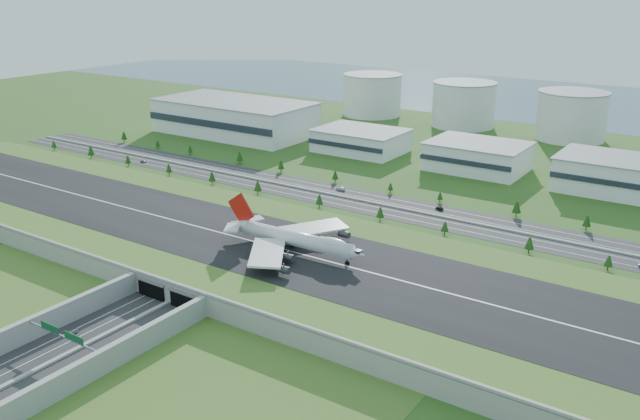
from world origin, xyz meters
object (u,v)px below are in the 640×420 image
Objects in this scene: boeing_747 at (294,238)px; car_5 at (439,208)px; car_0 at (73,332)px; car_4 at (143,161)px; car_7 at (341,189)px; car_2 at (113,345)px; fuel_tank_a at (372,95)px.

car_5 is (17.88, 103.71, -12.99)m from boeing_747.
car_4 is at bearing 122.77° from car_0.
car_7 is (-43.43, 104.19, -12.93)m from boeing_747.
car_5 is (30.05, 187.54, -0.04)m from car_2.
car_7 is (97.28, -204.88, -16.53)m from fuel_tank_a.
fuel_tank_a is 259.99m from car_5.
car_4 is (-170.80, 167.20, -0.14)m from car_2.
car_4 is 0.69× the size of car_7.
car_0 is 190.24m from car_7.
car_0 is 0.70× the size of car_2.
car_2 reaches higher than car_0.
car_2 is at bearing -144.10° from car_4.
fuel_tank_a reaches higher than car_4.
fuel_tank_a is 339.60m from boeing_747.
boeing_747 is at bearing -124.21° from car_4.
car_7 is at bearing 84.60° from car_0.
car_0 reaches higher than car_4.
car_7 reaches higher than car_0.
car_4 is at bearing 154.30° from boeing_747.
boeing_747 is 201.50m from car_4.
boeing_747 reaches higher than car_0.
car_4 is 201.88m from car_5.
car_7 is at bearing -91.23° from car_4.
car_0 is at bearing -13.52° from car_2.
boeing_747 is 16.15× the size of car_0.
boeing_747 is at bearing -117.32° from car_2.
car_2 reaches higher than car_5.
boeing_747 is (140.70, -309.07, -3.60)m from fuel_tank_a.
boeing_747 is at bearing 61.09° from car_0.
fuel_tank_a reaches higher than car_2.
car_4 is at bearing -63.45° from car_2.
boeing_747 is 16.61× the size of car_4.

